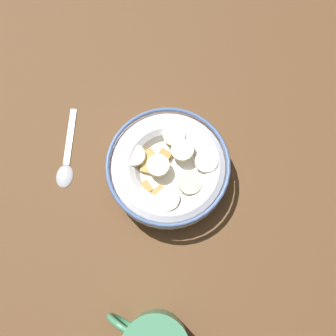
# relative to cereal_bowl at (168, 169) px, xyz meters

# --- Properties ---
(ground_plane) EXTENTS (1.30, 1.30, 0.02)m
(ground_plane) POSITION_rel_cereal_bowl_xyz_m (0.00, -0.00, -0.04)
(ground_plane) COLOR brown
(cereal_bowl) EXTENTS (0.18, 0.18, 0.05)m
(cereal_bowl) POSITION_rel_cereal_bowl_xyz_m (0.00, 0.00, 0.00)
(cereal_bowl) COLOR silver
(cereal_bowl) RESTS_ON ground_plane
(spoon) EXTENTS (0.08, 0.13, 0.01)m
(spoon) POSITION_rel_cereal_bowl_xyz_m (0.15, 0.07, -0.02)
(spoon) COLOR #A5A5AD
(spoon) RESTS_ON ground_plane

